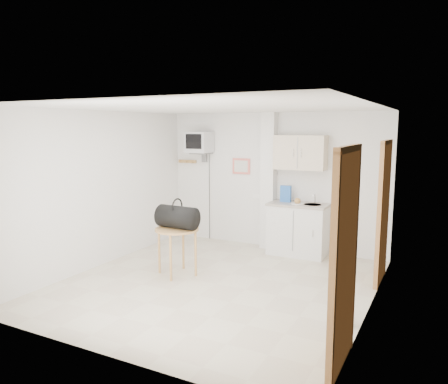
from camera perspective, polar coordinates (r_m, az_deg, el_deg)
The scene contains 7 objects.
ground at distance 6.42m, azimuth -1.05°, elevation -11.93°, with size 4.50×4.50×0.00m, color beige.
room_envelope at distance 6.03m, azimuth 1.32°, elevation 1.80°, with size 4.24×4.54×2.55m.
kitchenette at distance 7.78m, azimuth 9.72°, elevation -2.27°, with size 1.03×0.58×2.10m.
crt_television at distance 8.50m, azimuth -3.23°, elevation 6.42°, with size 0.44×0.45×2.15m.
round_table at distance 6.67m, azimuth -6.17°, elevation -5.51°, with size 0.66×0.66×0.73m.
duffel_bag at distance 6.61m, azimuth -6.11°, elevation -3.26°, with size 0.64×0.37×0.46m.
water_bottle at distance 5.30m, azimuth 15.91°, elevation -15.10°, with size 0.11×0.11×0.33m.
Camera 1 is at (2.86, -5.30, 2.24)m, focal length 35.00 mm.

